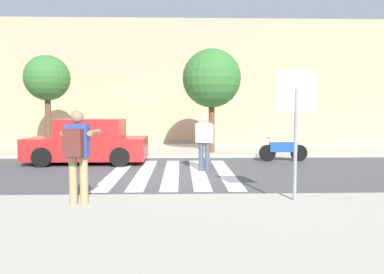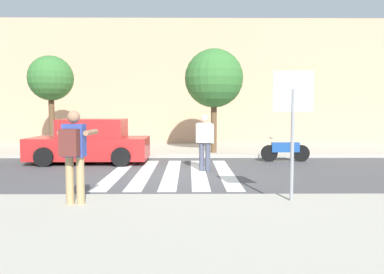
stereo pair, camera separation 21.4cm
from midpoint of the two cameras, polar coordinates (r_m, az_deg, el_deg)
ground_plane at (r=10.99m, az=-3.74°, el=-5.66°), size 120.00×120.00×0.00m
sidewalk_near at (r=4.98m, az=-6.42°, el=-17.16°), size 60.00×6.00×0.14m
sidewalk_far at (r=16.93m, az=-3.01°, el=-1.94°), size 60.00×4.80×0.14m
building_facade_far at (r=21.27m, az=-2.76°, el=7.89°), size 56.00×4.00×6.49m
crosswalk_stripe_0 at (r=11.36m, az=-11.83°, el=-5.40°), size 0.44×5.20×0.01m
crosswalk_stripe_1 at (r=11.25m, az=-7.79°, el=-5.44°), size 0.44×5.20×0.01m
crosswalk_stripe_2 at (r=11.19m, az=-3.70°, el=-5.46°), size 0.44×5.20×0.01m
crosswalk_stripe_3 at (r=11.19m, az=0.42°, el=-5.45°), size 0.44×5.20×0.01m
crosswalk_stripe_4 at (r=11.25m, az=4.51°, el=-5.41°), size 0.44×5.20×0.01m
stop_sign at (r=7.35m, az=14.76°, el=4.46°), size 0.76×0.08×2.46m
photographer_with_backpack at (r=7.13m, az=-17.89°, el=-1.76°), size 0.62×0.87×1.72m
pedestrian_crossing at (r=11.37m, az=1.34°, el=-0.37°), size 0.54×0.37×1.72m
parked_car_red at (r=13.60m, az=-15.95°, el=-0.83°), size 4.10×1.92×1.55m
motorcycle at (r=13.98m, az=13.29°, el=-1.93°), size 1.76×0.60×0.87m
street_tree_west at (r=16.97m, az=-21.55°, el=8.25°), size 1.89×1.89×4.01m
street_tree_center at (r=15.14m, az=2.61°, el=8.86°), size 2.34×2.34×4.16m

